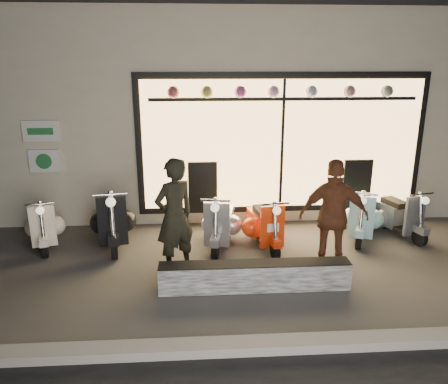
{
  "coord_description": "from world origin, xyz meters",
  "views": [
    {
      "loc": [
        -0.82,
        -6.07,
        3.07
      ],
      "look_at": [
        -0.38,
        0.6,
        1.05
      ],
      "focal_mm": 35.0,
      "sensor_mm": 36.0,
      "label": 1
    }
  ],
  "objects_px": {
    "scooter_silver": "(221,222)",
    "man": "(175,216)",
    "woman": "(334,216)",
    "graffiti_barrier": "(255,276)",
    "scooter_red": "(263,224)"
  },
  "relations": [
    {
      "from": "scooter_silver",
      "to": "man",
      "type": "height_order",
      "value": "man"
    },
    {
      "from": "woman",
      "to": "man",
      "type": "bearing_deg",
      "value": 7.14
    },
    {
      "from": "graffiti_barrier",
      "to": "scooter_red",
      "type": "xyz_separation_m",
      "value": [
        0.36,
        1.57,
        0.16
      ]
    },
    {
      "from": "scooter_red",
      "to": "woman",
      "type": "relative_size",
      "value": 0.73
    },
    {
      "from": "scooter_red",
      "to": "man",
      "type": "height_order",
      "value": "man"
    },
    {
      "from": "scooter_silver",
      "to": "man",
      "type": "bearing_deg",
      "value": -114.61
    },
    {
      "from": "scooter_red",
      "to": "graffiti_barrier",
      "type": "bearing_deg",
      "value": -111.41
    },
    {
      "from": "scooter_red",
      "to": "man",
      "type": "bearing_deg",
      "value": -155.91
    },
    {
      "from": "man",
      "to": "woman",
      "type": "xyz_separation_m",
      "value": [
        2.35,
        -0.1,
        -0.02
      ]
    },
    {
      "from": "scooter_silver",
      "to": "man",
      "type": "relative_size",
      "value": 0.76
    },
    {
      "from": "graffiti_barrier",
      "to": "man",
      "type": "bearing_deg",
      "value": 150.52
    },
    {
      "from": "graffiti_barrier",
      "to": "scooter_silver",
      "type": "distance_m",
      "value": 1.73
    },
    {
      "from": "graffiti_barrier",
      "to": "scooter_red",
      "type": "distance_m",
      "value": 1.62
    },
    {
      "from": "graffiti_barrier",
      "to": "woman",
      "type": "xyz_separation_m",
      "value": [
        1.24,
        0.53,
        0.66
      ]
    },
    {
      "from": "scooter_red",
      "to": "woman",
      "type": "height_order",
      "value": "woman"
    }
  ]
}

